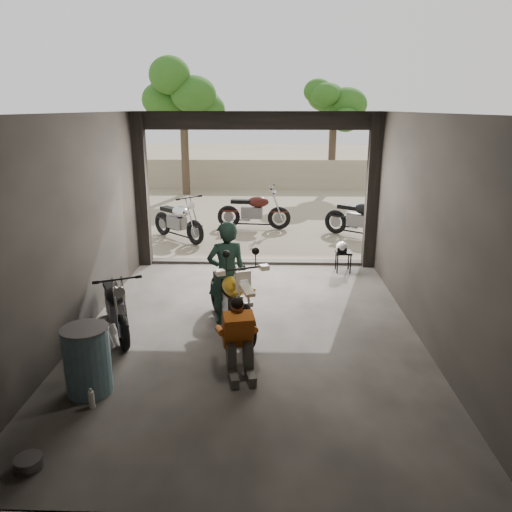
# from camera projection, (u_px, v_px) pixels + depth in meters

# --- Properties ---
(ground) EXTENTS (80.00, 80.00, 0.00)m
(ground) POSITION_uv_depth(u_px,v_px,m) (250.00, 334.00, 7.50)
(ground) COLOR #7A6D56
(ground) RESTS_ON ground
(garage) EXTENTS (7.00, 7.13, 3.20)m
(garage) POSITION_uv_depth(u_px,v_px,m) (251.00, 242.00, 7.66)
(garage) COLOR #2D2B28
(garage) RESTS_ON ground
(boundary_wall) EXTENTS (18.00, 0.30, 1.20)m
(boundary_wall) POSITION_uv_depth(u_px,v_px,m) (264.00, 174.00, 20.74)
(boundary_wall) COLOR gray
(boundary_wall) RESTS_ON ground
(tree_left) EXTENTS (2.20, 2.20, 5.60)m
(tree_left) POSITION_uv_depth(u_px,v_px,m) (182.00, 87.00, 18.42)
(tree_left) COLOR #382B1E
(tree_left) RESTS_ON ground
(tree_right) EXTENTS (2.20, 2.20, 5.00)m
(tree_right) POSITION_uv_depth(u_px,v_px,m) (334.00, 100.00, 19.81)
(tree_right) COLOR #382B1E
(tree_right) RESTS_ON ground
(main_bike) EXTENTS (1.34, 1.90, 1.17)m
(main_bike) POSITION_uv_depth(u_px,v_px,m) (231.00, 294.00, 7.49)
(main_bike) COLOR white
(main_bike) RESTS_ON ground
(left_bike) EXTENTS (1.21, 1.62, 1.01)m
(left_bike) POSITION_uv_depth(u_px,v_px,m) (115.00, 302.00, 7.39)
(left_bike) COLOR black
(left_bike) RESTS_ON ground
(outside_bike_a) EXTENTS (1.76, 1.72, 1.18)m
(outside_bike_a) POSITION_uv_depth(u_px,v_px,m) (178.00, 217.00, 12.67)
(outside_bike_a) COLOR black
(outside_bike_a) RESTS_ON ground
(outside_bike_b) EXTENTS (1.85, 0.91, 1.21)m
(outside_bike_b) POSITION_uv_depth(u_px,v_px,m) (254.00, 207.00, 13.82)
(outside_bike_b) COLOR #40140F
(outside_bike_b) RESTS_ON ground
(outside_bike_c) EXTENTS (1.89, 1.66, 1.22)m
(outside_bike_c) POSITION_uv_depth(u_px,v_px,m) (361.00, 215.00, 12.86)
(outside_bike_c) COLOR black
(outside_bike_c) RESTS_ON ground
(rider) EXTENTS (0.70, 0.57, 1.65)m
(rider) POSITION_uv_depth(u_px,v_px,m) (227.00, 274.00, 7.63)
(rider) COLOR #162C25
(rider) RESTS_ON ground
(mechanic) EXTENTS (0.63, 0.77, 0.98)m
(mechanic) POSITION_uv_depth(u_px,v_px,m) (239.00, 341.00, 6.18)
(mechanic) COLOR orange
(mechanic) RESTS_ON ground
(stool) EXTENTS (0.32, 0.32, 0.44)m
(stool) POSITION_uv_depth(u_px,v_px,m) (343.00, 255.00, 10.21)
(stool) COLOR black
(stool) RESTS_ON ground
(helmet) EXTENTS (0.30, 0.31, 0.22)m
(helmet) POSITION_uv_depth(u_px,v_px,m) (342.00, 247.00, 10.14)
(helmet) COLOR white
(helmet) RESTS_ON stool
(oil_drum) EXTENTS (0.56, 0.56, 0.83)m
(oil_drum) POSITION_uv_depth(u_px,v_px,m) (88.00, 361.00, 5.84)
(oil_drum) COLOR #456774
(oil_drum) RESTS_ON ground
(sign_post) EXTENTS (0.76, 0.08, 2.28)m
(sign_post) POSITION_uv_depth(u_px,v_px,m) (389.00, 189.00, 11.15)
(sign_post) COLOR black
(sign_post) RESTS_ON ground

